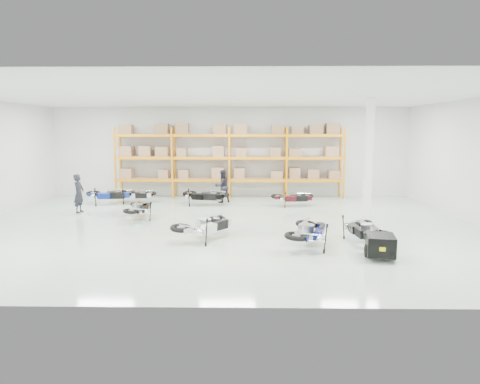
{
  "coord_description": "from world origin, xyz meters",
  "views": [
    {
      "loc": [
        0.87,
        -14.8,
        3.39
      ],
      "look_at": [
        0.61,
        0.84,
        1.1
      ],
      "focal_mm": 32.0,
      "sensor_mm": 36.0,
      "label": 1
    }
  ],
  "objects_px": {
    "moto_black_far_left": "(140,205)",
    "moto_touring_right": "(364,225)",
    "person_left": "(79,193)",
    "moto_back_c": "(204,193)",
    "moto_blue_centre": "(310,227)",
    "moto_back_a": "(110,192)",
    "moto_silver_left": "(205,221)",
    "moto_back_d": "(293,195)",
    "person_back": "(222,186)",
    "moto_back_b": "(135,192)",
    "trailer": "(380,245)"
  },
  "relations": [
    {
      "from": "moto_blue_centre",
      "to": "moto_back_d",
      "type": "relative_size",
      "value": 1.17
    },
    {
      "from": "trailer",
      "to": "person_back",
      "type": "height_order",
      "value": "person_back"
    },
    {
      "from": "moto_blue_centre",
      "to": "moto_silver_left",
      "type": "xyz_separation_m",
      "value": [
        -3.1,
        0.74,
        0.0
      ]
    },
    {
      "from": "moto_back_c",
      "to": "moto_back_d",
      "type": "relative_size",
      "value": 1.15
    },
    {
      "from": "moto_back_b",
      "to": "person_left",
      "type": "bearing_deg",
      "value": 142.42
    },
    {
      "from": "moto_blue_centre",
      "to": "moto_back_d",
      "type": "bearing_deg",
      "value": -74.61
    },
    {
      "from": "moto_silver_left",
      "to": "moto_touring_right",
      "type": "bearing_deg",
      "value": -146.25
    },
    {
      "from": "moto_blue_centre",
      "to": "moto_touring_right",
      "type": "xyz_separation_m",
      "value": [
        1.71,
        0.49,
        -0.06
      ]
    },
    {
      "from": "moto_back_a",
      "to": "person_left",
      "type": "bearing_deg",
      "value": 155.62
    },
    {
      "from": "moto_blue_centre",
      "to": "trailer",
      "type": "xyz_separation_m",
      "value": [
        1.71,
        -1.11,
        -0.22
      ]
    },
    {
      "from": "person_back",
      "to": "moto_black_far_left",
      "type": "bearing_deg",
      "value": 23.52
    },
    {
      "from": "moto_back_d",
      "to": "moto_blue_centre",
      "type": "bearing_deg",
      "value": 171.08
    },
    {
      "from": "person_left",
      "to": "moto_silver_left",
      "type": "bearing_deg",
      "value": -123.02
    },
    {
      "from": "moto_silver_left",
      "to": "moto_touring_right",
      "type": "height_order",
      "value": "moto_silver_left"
    },
    {
      "from": "moto_touring_right",
      "to": "person_back",
      "type": "xyz_separation_m",
      "value": [
        -4.69,
        7.17,
        0.23
      ]
    },
    {
      "from": "moto_back_b",
      "to": "moto_back_a",
      "type": "bearing_deg",
      "value": 109.24
    },
    {
      "from": "moto_back_a",
      "to": "moto_back_b",
      "type": "distance_m",
      "value": 1.13
    },
    {
      "from": "moto_blue_centre",
      "to": "moto_back_a",
      "type": "height_order",
      "value": "moto_blue_centre"
    },
    {
      "from": "moto_silver_left",
      "to": "moto_back_d",
      "type": "bearing_deg",
      "value": -82.65
    },
    {
      "from": "moto_black_far_left",
      "to": "trailer",
      "type": "xyz_separation_m",
      "value": [
        7.63,
        -4.99,
        -0.15
      ]
    },
    {
      "from": "moto_black_far_left",
      "to": "moto_touring_right",
      "type": "bearing_deg",
      "value": 151.56
    },
    {
      "from": "moto_silver_left",
      "to": "moto_back_a",
      "type": "bearing_deg",
      "value": -15.06
    },
    {
      "from": "moto_black_far_left",
      "to": "moto_back_c",
      "type": "distance_m",
      "value": 3.69
    },
    {
      "from": "moto_back_c",
      "to": "person_left",
      "type": "height_order",
      "value": "person_left"
    },
    {
      "from": "moto_touring_right",
      "to": "moto_back_b",
      "type": "relative_size",
      "value": 1.08
    },
    {
      "from": "moto_blue_centre",
      "to": "person_left",
      "type": "height_order",
      "value": "person_left"
    },
    {
      "from": "moto_silver_left",
      "to": "moto_black_far_left",
      "type": "xyz_separation_m",
      "value": [
        -2.81,
        3.14,
        -0.07
      ]
    },
    {
      "from": "person_left",
      "to": "person_back",
      "type": "bearing_deg",
      "value": -61.12
    },
    {
      "from": "moto_back_d",
      "to": "person_left",
      "type": "relative_size",
      "value": 1.04
    },
    {
      "from": "moto_blue_centre",
      "to": "moto_black_far_left",
      "type": "height_order",
      "value": "moto_blue_centre"
    },
    {
      "from": "moto_touring_right",
      "to": "person_back",
      "type": "height_order",
      "value": "person_back"
    },
    {
      "from": "moto_silver_left",
      "to": "moto_blue_centre",
      "type": "bearing_deg",
      "value": -156.61
    },
    {
      "from": "moto_black_far_left",
      "to": "moto_silver_left",
      "type": "bearing_deg",
      "value": 127.37
    },
    {
      "from": "moto_blue_centre",
      "to": "moto_black_far_left",
      "type": "bearing_deg",
      "value": -15.72
    },
    {
      "from": "person_back",
      "to": "moto_back_b",
      "type": "bearing_deg",
      "value": -25.86
    },
    {
      "from": "moto_back_c",
      "to": "moto_back_a",
      "type": "bearing_deg",
      "value": 101.0
    },
    {
      "from": "person_left",
      "to": "moto_back_c",
      "type": "bearing_deg",
      "value": -65.62
    },
    {
      "from": "moto_back_b",
      "to": "person_back",
      "type": "height_order",
      "value": "person_back"
    },
    {
      "from": "moto_touring_right",
      "to": "person_back",
      "type": "bearing_deg",
      "value": 119.25
    },
    {
      "from": "moto_back_c",
      "to": "moto_back_b",
      "type": "bearing_deg",
      "value": 93.11
    },
    {
      "from": "moto_touring_right",
      "to": "person_left",
      "type": "bearing_deg",
      "value": 152.3
    },
    {
      "from": "moto_black_far_left",
      "to": "moto_back_d",
      "type": "bearing_deg",
      "value": -159.94
    },
    {
      "from": "moto_back_a",
      "to": "person_left",
      "type": "distance_m",
      "value": 2.08
    },
    {
      "from": "trailer",
      "to": "moto_back_b",
      "type": "distance_m",
      "value": 12.25
    },
    {
      "from": "moto_back_c",
      "to": "person_left",
      "type": "relative_size",
      "value": 1.2
    },
    {
      "from": "moto_black_far_left",
      "to": "moto_touring_right",
      "type": "distance_m",
      "value": 8.35
    },
    {
      "from": "moto_touring_right",
      "to": "moto_back_d",
      "type": "distance_m",
      "value": 6.38
    },
    {
      "from": "moto_touring_right",
      "to": "moto_back_b",
      "type": "xyz_separation_m",
      "value": [
        -8.75,
        6.98,
        -0.04
      ]
    },
    {
      "from": "moto_back_b",
      "to": "moto_back_c",
      "type": "distance_m",
      "value": 3.34
    },
    {
      "from": "moto_touring_right",
      "to": "moto_silver_left",
      "type": "bearing_deg",
      "value": 173.11
    }
  ]
}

